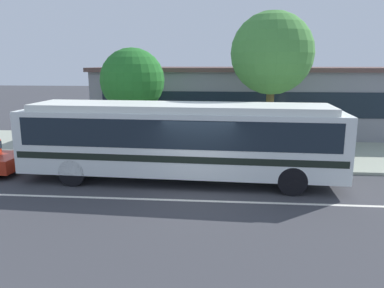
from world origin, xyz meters
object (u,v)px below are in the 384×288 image
pedestrian_waiting_near_sign (72,141)px  bus_stop_sign (314,131)px  transit_bus (180,137)px  street_tree_near_stop (132,81)px  street_tree_mid_block (272,54)px

pedestrian_waiting_near_sign → bus_stop_sign: size_ratio=0.71×
transit_bus → bus_stop_sign: 5.78m
street_tree_near_stop → pedestrian_waiting_near_sign: bearing=-125.8°
transit_bus → pedestrian_waiting_near_sign: (-5.00, 1.89, -0.62)m
pedestrian_waiting_near_sign → bus_stop_sign: (10.37, 0.25, 0.54)m
street_tree_mid_block → transit_bus: bearing=-132.2°
bus_stop_sign → street_tree_near_stop: 8.91m
pedestrian_waiting_near_sign → street_tree_near_stop: street_tree_near_stop is taller
transit_bus → street_tree_mid_block: bearing=47.8°
pedestrian_waiting_near_sign → street_tree_near_stop: 4.33m
transit_bus → street_tree_near_stop: street_tree_near_stop is taller
transit_bus → pedestrian_waiting_near_sign: transit_bus is taller
pedestrian_waiting_near_sign → transit_bus: bearing=-20.7°
transit_bus → street_tree_mid_block: (3.75, 4.14, 3.12)m
pedestrian_waiting_near_sign → bus_stop_sign: bus_stop_sign is taller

